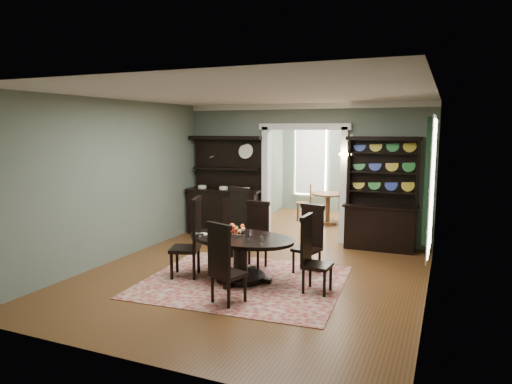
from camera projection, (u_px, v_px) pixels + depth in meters
room at (251, 183)px, 7.40m from camera, size 5.51×6.01×3.01m
parlor at (332, 164)px, 12.41m from camera, size 3.51×3.50×3.01m
doorway_trim at (304, 167)px, 10.09m from camera, size 2.08×0.25×2.57m
right_window at (430, 184)px, 7.16m from camera, size 0.15×1.47×2.12m
wall_sconce at (346, 156)px, 9.55m from camera, size 0.27×0.21×0.21m
rug at (243, 281)px, 7.37m from camera, size 3.30×2.91×0.01m
dining_table at (240, 250)px, 7.40m from camera, size 1.95×1.88×0.72m
centerpiece at (237, 233)px, 7.41m from camera, size 1.20×0.77×0.20m
chair_far_left at (235, 223)px, 8.47m from camera, size 0.66×0.65×1.38m
chair_far_mid at (256, 233)px, 8.09m from camera, size 0.46×0.43×1.18m
chair_far_right at (310, 237)px, 7.82m from camera, size 0.52×0.50×1.17m
chair_end_left at (191, 236)px, 7.54m from camera, size 0.60×0.62×1.34m
chair_end_right at (311, 252)px, 6.86m from camera, size 0.43×0.46×1.18m
chair_near at (223, 262)px, 6.34m from camera, size 0.55×0.53×1.18m
sideboard at (225, 200)px, 10.67m from camera, size 1.79×0.77×2.29m
welsh_dresser at (381, 209)px, 9.30m from camera, size 1.48×0.56×2.30m
parlor_table at (328, 204)px, 11.81m from camera, size 0.87×0.87×0.80m
parlor_chair_left at (306, 201)px, 12.26m from camera, size 0.45×0.44×0.99m
parlor_chair_right at (343, 207)px, 11.65m from camera, size 0.41×0.40×0.89m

